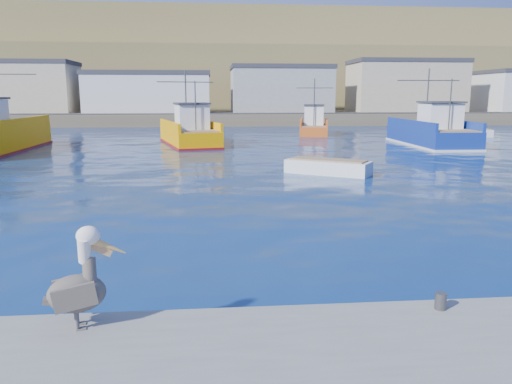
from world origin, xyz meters
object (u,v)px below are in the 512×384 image
(boat_orange, at_px, (314,125))
(skiff_mid, at_px, (328,168))
(pelican, at_px, (79,285))
(skiff_far, at_px, (477,133))
(trawler_yellow_b, at_px, (190,133))
(trawler_blue, at_px, (432,133))

(boat_orange, height_order, skiff_mid, boat_orange)
(skiff_mid, height_order, pelican, pelican)
(boat_orange, bearing_deg, skiff_far, -10.36)
(skiff_far, distance_m, pelican, 52.37)
(trawler_yellow_b, distance_m, skiff_far, 30.71)
(skiff_far, relative_size, pelican, 2.80)
(trawler_yellow_b, height_order, pelican, trawler_yellow_b)
(trawler_blue, height_order, boat_orange, trawler_blue)
(boat_orange, distance_m, skiff_far, 17.19)
(skiff_far, bearing_deg, pelican, -125.24)
(trawler_yellow_b, relative_size, pelican, 6.58)
(boat_orange, relative_size, pelican, 4.81)
(skiff_far, bearing_deg, boat_orange, 169.64)
(trawler_blue, distance_m, skiff_far, 13.41)
(trawler_yellow_b, bearing_deg, skiff_far, 13.39)
(boat_orange, relative_size, skiff_far, 1.72)
(trawler_yellow_b, distance_m, trawler_blue, 20.67)
(skiff_far, bearing_deg, trawler_blue, -134.26)
(trawler_yellow_b, bearing_deg, boat_orange, 38.18)
(skiff_far, bearing_deg, skiff_mid, -131.90)
(trawler_yellow_b, relative_size, boat_orange, 1.37)
(trawler_blue, xyz_separation_m, skiff_mid, (-12.43, -14.68, -0.73))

